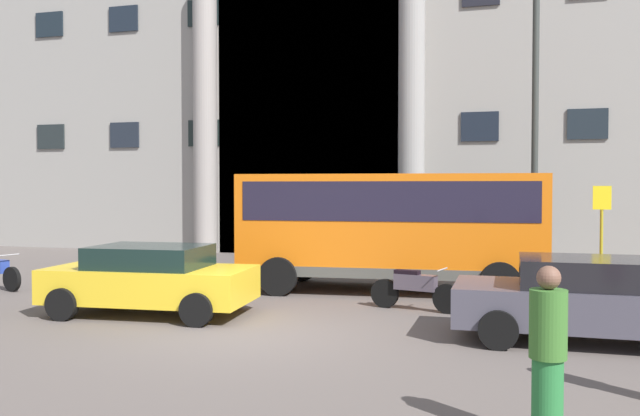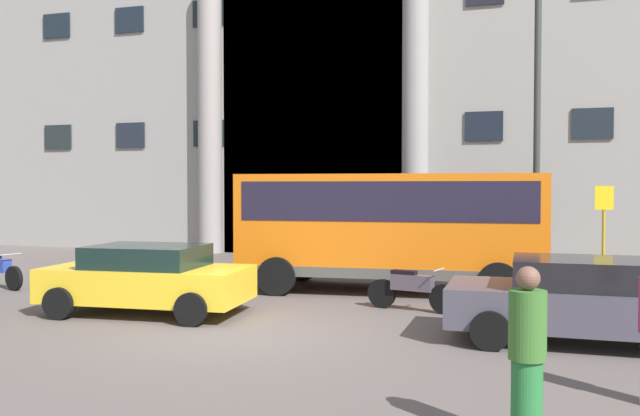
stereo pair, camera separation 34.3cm
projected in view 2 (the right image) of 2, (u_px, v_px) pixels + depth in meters
name	position (u px, v px, depth m)	size (l,w,h in m)	color
ground_plane	(236.00, 339.00, 11.30)	(80.00, 64.00, 0.12)	#5A524D
orange_minibus	(390.00, 222.00, 16.03)	(7.30, 3.18, 2.83)	orange
bus_stop_sign	(604.00, 224.00, 16.62)	(0.44, 0.08, 2.56)	#A0921D
hedge_planter_far_west	(279.00, 241.00, 21.82)	(1.57, 0.72, 1.52)	slate
hedge_planter_east	(518.00, 249.00, 20.34)	(1.56, 0.80, 1.28)	gray
hedge_planter_entrance_right	(374.00, 241.00, 21.32)	(1.80, 0.97, 1.65)	gray
parked_sedan_far	(147.00, 278.00, 13.19)	(4.10, 2.27, 1.37)	gold
white_taxi_kerbside	(593.00, 300.00, 10.61)	(4.59, 2.04, 1.38)	#464451
motorcycle_far_end	(410.00, 288.00, 13.50)	(1.93, 0.70, 0.89)	black
pedestrian_man_crossing	(527.00, 356.00, 6.38)	(0.36, 0.36, 1.77)	#267035
lamppost_plaza_centre	(537.00, 103.00, 17.61)	(0.40, 0.40, 8.27)	#313633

